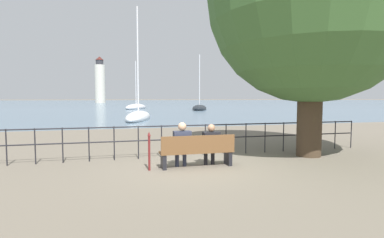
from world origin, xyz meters
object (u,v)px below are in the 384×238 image
sailboat_1 (199,108)px  sailboat_2 (136,107)px  seated_person_right (211,143)px  harbor_lighthouse (100,81)px  park_bench (197,151)px  sailboat_0 (138,116)px  closed_umbrella (149,149)px  seated_person_left (182,143)px

sailboat_1 → sailboat_2: size_ratio=1.05×
seated_person_right → harbor_lighthouse: (-6.77, 117.36, 7.94)m
park_bench → sailboat_0: 19.39m
closed_umbrella → sailboat_2: bearing=85.8°
seated_person_left → sailboat_2: 46.99m
sailboat_1 → harbor_lighthouse: 80.07m
sailboat_1 → harbor_lighthouse: size_ratio=0.51×
seated_person_right → harbor_lighthouse: 117.83m
sailboat_0 → park_bench: bearing=-76.8°
seated_person_left → seated_person_right: (0.84, 0.00, -0.04)m
park_bench → sailboat_1: sailboat_1 is taller
park_bench → seated_person_left: seated_person_left is taller
closed_umbrella → seated_person_left: bearing=6.5°
seated_person_right → sailboat_0: sailboat_0 is taller
seated_person_right → sailboat_2: bearing=87.9°
park_bench → sailboat_1: 41.70m
sailboat_1 → seated_person_right: bearing=-86.7°
seated_person_right → sailboat_0: (-0.32, 19.31, -0.38)m
sailboat_2 → sailboat_0: bearing=-70.8°
seated_person_right → seated_person_left: bearing=-179.8°
seated_person_left → sailboat_0: size_ratio=0.12×
seated_person_right → closed_umbrella: bearing=-176.5°
park_bench → harbor_lighthouse: (-6.36, 117.44, 8.16)m
harbor_lighthouse → seated_person_right: bearing=-86.7°
park_bench → harbor_lighthouse: 117.90m
closed_umbrella → sailboat_2: sailboat_2 is taller
sailboat_0 → harbor_lighthouse: size_ratio=0.56×
closed_umbrella → sailboat_0: size_ratio=0.10×
closed_umbrella → sailboat_2: 47.15m
sailboat_0 → sailboat_2: size_ratio=1.15×
seated_person_left → sailboat_0: (0.51, 19.32, -0.42)m
seated_person_left → closed_umbrella: bearing=-173.5°
seated_person_right → sailboat_0: size_ratio=0.11×
seated_person_left → sailboat_0: sailboat_0 is taller
park_bench → seated_person_left: size_ratio=1.65×
seated_person_right → park_bench: bearing=-169.2°
sailboat_1 → sailboat_2: sailboat_1 is taller
sailboat_2 → seated_person_right: bearing=-68.7°
park_bench → sailboat_0: bearing=89.7°
park_bench → sailboat_1: bearing=73.3°
seated_person_right → sailboat_1: sailboat_1 is taller
closed_umbrella → sailboat_2: size_ratio=0.12×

